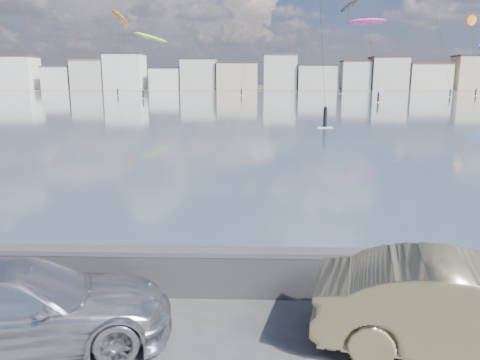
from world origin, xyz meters
The scene contains 11 objects.
bay_water centered at (0.00, 91.50, 0.01)m, with size 500.00×177.00×0.00m, color #424D61.
far_shore_strip centered at (0.00, 200.00, 0.01)m, with size 500.00×60.00×0.00m, color #4C473D.
seawall centered at (0.00, 2.70, 0.58)m, with size 400.00×0.36×1.08m.
far_buildings centered at (1.31, 186.00, 6.03)m, with size 240.79×13.26×14.60m.
car_silver centered at (-2.59, 0.66, 0.73)m, with size 2.05×5.05×1.47m, color #B9BBC0.
car_champagne centered at (4.77, 0.68, 0.80)m, with size 1.69×4.86×1.60m, color tan.
kitesurfer_0 centered at (-38.51, 135.74, 21.82)m, with size 5.20×18.23×24.35m.
kitesurfer_9 centered at (60.62, 130.59, 20.00)m, with size 6.24×11.62×22.74m.
kitesurfer_10 centered at (-25.71, 118.77, 14.80)m, with size 9.27×20.79×16.64m.
kitesurfer_12 centered at (30.80, 150.72, 26.97)m, with size 8.53×16.89×30.14m.
kitesurfer_13 centered at (25.06, 98.94, 16.21)m, with size 9.29×15.24×17.53m.
Camera 1 is at (1.34, -6.35, 4.44)m, focal length 35.00 mm.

